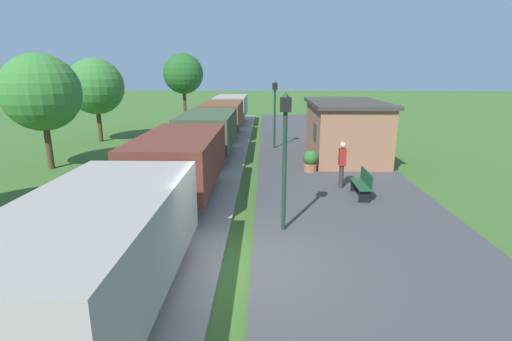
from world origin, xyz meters
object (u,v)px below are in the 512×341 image
object	(u,v)px
potted_planter	(310,161)
freight_train	(208,133)
tree_field_left	(96,87)
bench_down_platform	(321,134)
bench_near_hut	(363,183)
lamp_post_far	(275,102)
lamp_post_near	(285,137)
person_waiting	(342,163)
tree_trackside_far	(41,93)
tree_field_distant	(183,74)
station_hut	(345,130)

from	to	relation	value
potted_planter	freight_train	bearing A→B (deg)	146.24
tree_field_left	bench_down_platform	bearing A→B (deg)	-5.14
bench_near_hut	potted_planter	distance (m)	3.64
lamp_post_far	tree_field_left	xyz separation A→B (m)	(-11.16, 3.11, 0.68)
bench_near_hut	lamp_post_near	distance (m)	4.53
tree_field_left	person_waiting	bearing A→B (deg)	-37.92
potted_planter	lamp_post_near	bearing A→B (deg)	-102.96
bench_near_hut	tree_trackside_far	size ratio (longest dim) A/B	0.29
person_waiting	tree_field_distant	size ratio (longest dim) A/B	0.29
bench_near_hut	lamp_post_near	xyz separation A→B (m)	(-2.84, -2.86, 2.08)
tree_field_left	lamp_post_far	bearing A→B (deg)	-15.59
freight_train	person_waiting	world-z (taller)	freight_train
freight_train	lamp_post_near	distance (m)	10.14
tree_field_distant	lamp_post_far	bearing A→B (deg)	-55.79
freight_train	tree_trackside_far	size ratio (longest dim) A/B	6.24
potted_planter	tree_field_left	size ratio (longest dim) A/B	0.18
freight_train	tree_field_distant	bearing A→B (deg)	106.87
tree_field_left	tree_field_distant	bearing A→B (deg)	61.72
bench_down_platform	lamp_post_near	bearing A→B (deg)	-102.18
freight_train	bench_near_hut	distance (m)	9.10
freight_train	person_waiting	size ratio (longest dim) A/B	19.06
station_hut	bench_down_platform	bearing A→B (deg)	97.52
person_waiting	lamp_post_near	xyz separation A→B (m)	(-2.31, -3.91, 1.62)
potted_planter	tree_field_distant	size ratio (longest dim) A/B	0.16
lamp_post_near	tree_field_distant	distance (m)	23.01
station_hut	person_waiting	world-z (taller)	station_hut
person_waiting	tree_trackside_far	size ratio (longest dim) A/B	0.33
lamp_post_far	tree_field_distant	bearing A→B (deg)	124.21
bench_down_platform	lamp_post_near	world-z (taller)	lamp_post_near
station_hut	lamp_post_near	size ratio (longest dim) A/B	1.57
lamp_post_far	freight_train	bearing A→B (deg)	-151.60
tree_trackside_far	potted_planter	bearing A→B (deg)	-5.57
bench_down_platform	tree_trackside_far	bearing A→B (deg)	-156.66
bench_near_hut	person_waiting	bearing A→B (deg)	116.70
lamp_post_far	tree_trackside_far	world-z (taller)	tree_trackside_far
bench_near_hut	lamp_post_far	distance (m)	9.13
potted_planter	tree_trackside_far	bearing A→B (deg)	174.43
tree_field_distant	lamp_post_near	bearing A→B (deg)	-71.83
tree_trackside_far	lamp_post_far	bearing A→B (deg)	20.38
freight_train	tree_trackside_far	xyz separation A→B (m)	(-7.12, -2.07, 2.10)
tree_field_left	potted_planter	bearing A→B (deg)	-33.05
bench_near_hut	tree_field_left	size ratio (longest dim) A/B	0.29
potted_planter	lamp_post_near	world-z (taller)	lamp_post_near
bench_near_hut	lamp_post_far	xyz separation A→B (m)	(-2.84, 8.43, 2.08)
lamp_post_near	lamp_post_far	distance (m)	11.29
station_hut	lamp_post_far	distance (m)	4.29
potted_planter	tree_field_distant	world-z (taller)	tree_field_distant
person_waiting	bench_down_platform	bearing A→B (deg)	-88.54
person_waiting	lamp_post_far	xyz separation A→B (m)	(-2.31, 7.38, 1.62)
lamp_post_far	tree_field_left	world-z (taller)	tree_field_left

